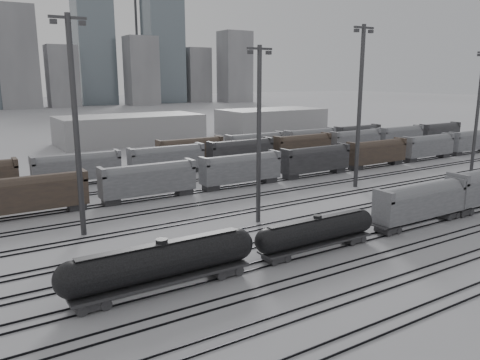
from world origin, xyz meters
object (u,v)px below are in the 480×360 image
tank_car_b (317,231)px  hopper_car_a (421,201)px  tank_car_a (162,262)px  light_mast_c (259,131)px

tank_car_b → hopper_car_a: 17.38m
tank_car_a → light_mast_c: (18.61, 12.24, 9.29)m
hopper_car_a → light_mast_c: 22.50m
light_mast_c → tank_car_b: bearing=-92.8°
tank_car_a → hopper_car_a: size_ratio=1.26×
tank_car_b → light_mast_c: 15.61m
tank_car_a → tank_car_b: size_ratio=1.17×
tank_car_a → hopper_car_a: 35.37m
tank_car_a → hopper_car_a: bearing=0.0°
light_mast_c → hopper_car_a: bearing=-36.1°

